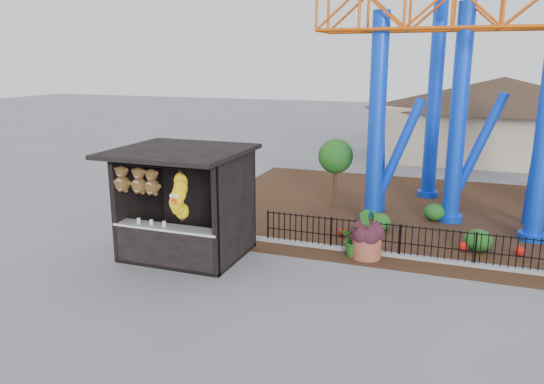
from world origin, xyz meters
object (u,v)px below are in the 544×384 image
(roller_coaster, at_px, (502,30))
(terracotta_planter, at_px, (367,247))
(prize_booth, at_px, (181,206))
(potted_plant, at_px, (357,239))

(roller_coaster, height_order, terracotta_planter, roller_coaster)
(prize_booth, height_order, terracotta_planter, prize_booth)
(prize_booth, relative_size, terracotta_planter, 4.24)
(terracotta_planter, distance_m, potted_plant, 0.35)
(terracotta_planter, bearing_deg, prize_booth, -160.40)
(prize_booth, height_order, potted_plant, prize_booth)
(prize_booth, xyz_separation_m, roller_coaster, (8.12, 7.31, 4.92))
(prize_booth, bearing_deg, potted_plant, 21.05)
(roller_coaster, bearing_deg, potted_plant, -122.34)
(prize_booth, relative_size, potted_plant, 3.40)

